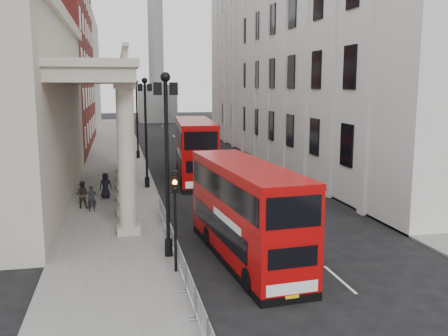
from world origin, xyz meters
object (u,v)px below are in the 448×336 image
(bus_far, at_px, (195,149))
(monument_column, at_px, (156,47))
(lamp_post_mid, at_px, (146,125))
(bus_near, at_px, (246,210))
(pedestrian_b, at_px, (82,195))
(lamp_post_north, at_px, (137,114))
(traffic_light, at_px, (175,202))
(pedestrian_a, at_px, (92,199))
(pedestrian_c, at_px, (106,185))
(lamp_post_south, at_px, (167,153))

(bus_far, bearing_deg, monument_column, 92.46)
(lamp_post_mid, xyz_separation_m, bus_near, (3.43, -16.83, -2.61))
(pedestrian_b, bearing_deg, lamp_post_north, -89.02)
(traffic_light, relative_size, pedestrian_a, 2.68)
(bus_far, relative_size, pedestrian_a, 7.36)
(monument_column, height_order, bus_near, monument_column)
(bus_near, xyz_separation_m, pedestrian_c, (-6.48, 13.71, -1.29))
(lamp_post_north, distance_m, pedestrian_a, 23.42)
(pedestrian_c, bearing_deg, monument_column, 68.66)
(bus_far, height_order, pedestrian_b, bus_far)
(pedestrian_b, distance_m, pedestrian_c, 3.00)
(bus_far, bearing_deg, traffic_light, -96.59)
(lamp_post_north, bearing_deg, pedestrian_c, -99.05)
(lamp_post_south, relative_size, lamp_post_north, 1.00)
(lamp_post_south, relative_size, traffic_light, 1.93)
(bus_far, relative_size, pedestrian_c, 6.64)
(lamp_post_mid, height_order, pedestrian_b, lamp_post_mid)
(monument_column, height_order, pedestrian_c, monument_column)
(lamp_post_mid, relative_size, bus_near, 0.80)
(lamp_post_mid, relative_size, lamp_post_north, 1.00)
(monument_column, xyz_separation_m, bus_far, (-2.41, -69.07, -13.36))
(monument_column, distance_m, pedestrian_b, 79.97)
(monument_column, height_order, lamp_post_south, monument_column)
(lamp_post_south, distance_m, pedestrian_b, 11.82)
(bus_far, xyz_separation_m, pedestrian_c, (-7.24, -6.05, -1.61))
(lamp_post_mid, relative_size, bus_far, 0.71)
(lamp_post_north, distance_m, bus_far, 13.91)
(lamp_post_mid, distance_m, pedestrian_c, 5.85)
(traffic_light, xyz_separation_m, pedestrian_c, (-3.14, 14.90, -2.10))
(monument_column, relative_size, bus_far, 4.59)
(bus_far, bearing_deg, bus_near, -87.75)
(monument_column, relative_size, pedestrian_a, 33.81)
(traffic_light, height_order, bus_far, bus_far)
(lamp_post_north, bearing_deg, monument_column, 83.28)
(traffic_light, xyz_separation_m, pedestrian_a, (-3.90, 11.25, -2.18))
(lamp_post_mid, bearing_deg, traffic_light, -89.68)
(lamp_post_south, xyz_separation_m, pedestrian_c, (-3.04, 12.88, -3.90))
(bus_near, relative_size, pedestrian_b, 5.92)
(lamp_post_mid, bearing_deg, pedestrian_a, -119.33)
(lamp_post_mid, bearing_deg, pedestrian_b, -127.61)
(pedestrian_b, bearing_deg, lamp_post_south, 126.03)
(pedestrian_a, height_order, pedestrian_b, pedestrian_b)
(lamp_post_south, bearing_deg, monument_column, 85.71)
(monument_column, bearing_deg, lamp_post_north, -96.72)
(traffic_light, distance_m, pedestrian_b, 13.23)
(pedestrian_a, distance_m, pedestrian_c, 3.73)
(traffic_light, height_order, pedestrian_a, traffic_light)
(monument_column, distance_m, pedestrian_a, 80.86)
(lamp_post_north, xyz_separation_m, traffic_light, (0.10, -34.02, -1.80))
(lamp_post_south, height_order, pedestrian_c, lamp_post_south)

